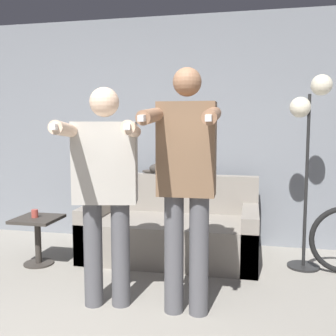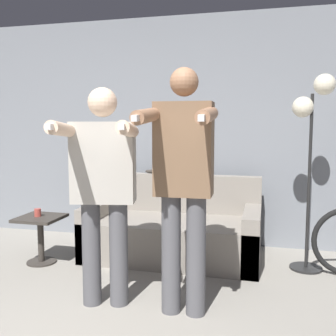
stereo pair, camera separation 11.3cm
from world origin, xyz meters
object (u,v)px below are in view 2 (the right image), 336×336
object	(u,v)px
person_left	(103,181)
person_right	(183,176)
cat	(166,168)
side_table	(41,230)
couch	(174,232)
floor_lamp	(312,122)
cup	(38,213)

from	to	relation	value
person_left	person_right	xyz separation A→B (m)	(0.60, -0.00, 0.06)
cat	person_right	bearing A→B (deg)	-71.58
person_right	side_table	distance (m)	1.87
couch	person_right	size ratio (longest dim) A/B	1.00
floor_lamp	cup	world-z (taller)	floor_lamp
person_left	floor_lamp	xyz separation A→B (m)	(1.57, 1.17, 0.44)
cup	side_table	bearing A→B (deg)	6.13
person_right	floor_lamp	size ratio (longest dim) A/B	0.96
cat	couch	bearing A→B (deg)	-63.85
person_left	cat	distance (m)	1.55
floor_lamp	side_table	size ratio (longest dim) A/B	3.89
couch	side_table	size ratio (longest dim) A/B	3.74
couch	floor_lamp	bearing A→B (deg)	-2.17
floor_lamp	cat	bearing A→B (deg)	165.51
side_table	person_right	bearing A→B (deg)	-24.11
couch	person_right	xyz separation A→B (m)	(0.35, -1.22, 0.75)
couch	side_table	world-z (taller)	couch
couch	person_left	xyz separation A→B (m)	(-0.25, -1.22, 0.69)
floor_lamp	cup	bearing A→B (deg)	-169.92
cat	cup	size ratio (longest dim) A/B	5.36
person_left	cup	size ratio (longest dim) A/B	21.14
side_table	cup	xyz separation A→B (m)	(-0.02, -0.00, 0.17)
couch	person_left	world-z (taller)	person_left
cup	cat	bearing A→B (deg)	37.44
person_left	cat	xyz separation A→B (m)	(0.09, 1.55, -0.06)
person_left	side_table	xyz separation A→B (m)	(-0.99, 0.71, -0.62)
side_table	person_left	bearing A→B (deg)	-35.76
person_right	cat	size ratio (longest dim) A/B	4.24
person_left	floor_lamp	size ratio (longest dim) A/B	0.90
person_left	cat	size ratio (longest dim) A/B	3.95
person_left	couch	bearing A→B (deg)	66.33
couch	person_left	size ratio (longest dim) A/B	1.07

